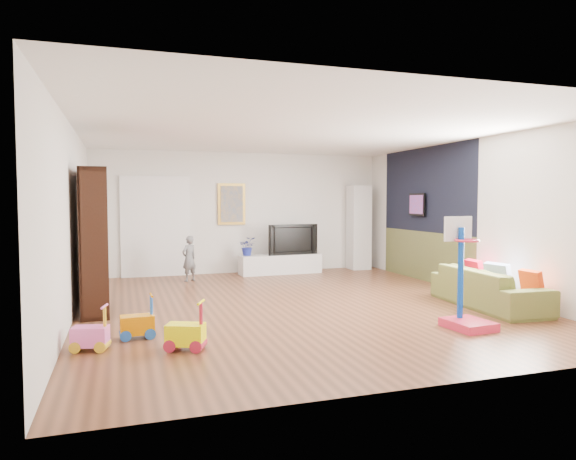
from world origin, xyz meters
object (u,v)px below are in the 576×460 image
object	(u,v)px
media_console	(280,264)
sofa	(488,288)
basketball_hoop	(469,273)
bookshelf	(94,241)

from	to	relation	value
media_console	sofa	size ratio (longest dim) A/B	0.90
media_console	basketball_hoop	world-z (taller)	basketball_hoop
basketball_hoop	sofa	bearing A→B (deg)	37.59
basketball_hoop	media_console	bearing A→B (deg)	94.47
media_console	sofa	distance (m)	4.83
media_console	sofa	xyz separation A→B (m)	(1.98, -4.40, 0.08)
bookshelf	basketball_hoop	bearing A→B (deg)	-31.79
bookshelf	basketball_hoop	xyz separation A→B (m)	(4.58, -2.60, -0.33)
bookshelf	sofa	xyz separation A→B (m)	(5.72, -1.57, -0.75)
sofa	bookshelf	bearing A→B (deg)	78.24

